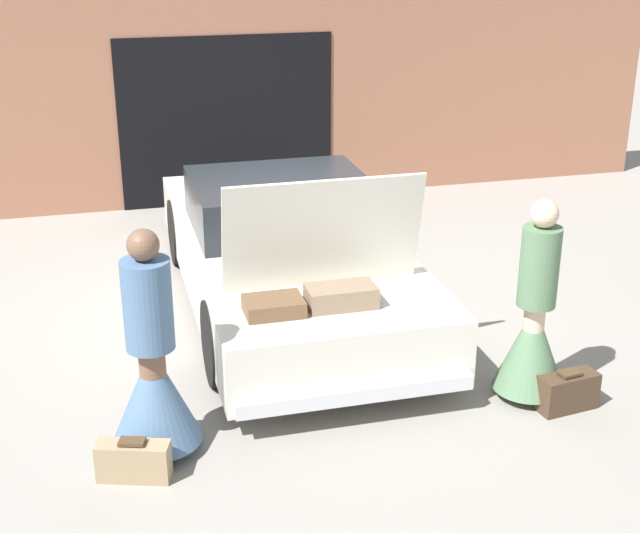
% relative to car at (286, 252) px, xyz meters
% --- Properties ---
extents(ground_plane, '(40.00, 40.00, 0.00)m').
position_rel_car_xyz_m(ground_plane, '(0.00, -0.02, -0.56)').
color(ground_plane, gray).
extents(garage_wall_back, '(12.00, 0.14, 2.80)m').
position_rel_car_xyz_m(garage_wall_back, '(0.00, 3.55, 0.83)').
color(garage_wall_back, '#9E664C').
rests_on(garage_wall_back, ground_plane).
extents(car, '(1.98, 4.71, 1.70)m').
position_rel_car_xyz_m(car, '(0.00, 0.00, 0.00)').
color(car, silver).
rests_on(car, ground_plane).
extents(person_left, '(0.65, 0.65, 1.69)m').
position_rel_car_xyz_m(person_left, '(-1.47, -2.28, 0.04)').
color(person_left, brown).
rests_on(person_left, ground_plane).
extents(person_right, '(0.57, 0.57, 1.65)m').
position_rel_car_xyz_m(person_right, '(1.47, -2.26, 0.04)').
color(person_right, beige).
rests_on(person_right, ground_plane).
extents(suitcase_beside_left_person, '(0.53, 0.31, 0.31)m').
position_rel_car_xyz_m(suitcase_beside_left_person, '(-1.66, -2.61, -0.42)').
color(suitcase_beside_left_person, '#9E8460').
rests_on(suitcase_beside_left_person, ground_plane).
extents(suitcase_beside_right_person, '(0.50, 0.26, 0.33)m').
position_rel_car_xyz_m(suitcase_beside_right_person, '(1.68, -2.53, -0.41)').
color(suitcase_beside_right_person, '#473323').
rests_on(suitcase_beside_right_person, ground_plane).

